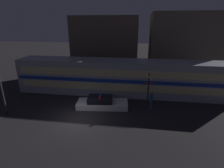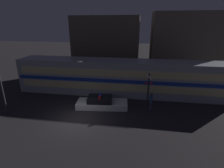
% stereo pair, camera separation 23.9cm
% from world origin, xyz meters
% --- Properties ---
extents(ground_plane, '(120.00, 120.00, 0.00)m').
position_xyz_m(ground_plane, '(0.00, 0.00, 0.00)').
color(ground_plane, '#262326').
extents(train, '(23.53, 3.09, 3.89)m').
position_xyz_m(train, '(2.89, 6.66, 1.94)').
color(train, '#999EA5').
rests_on(train, ground_plane).
extents(police_car, '(5.07, 2.34, 1.19)m').
position_xyz_m(police_car, '(1.50, 2.80, 0.43)').
color(police_car, silver).
rests_on(police_car, ground_plane).
extents(pedestrian, '(0.31, 0.31, 1.81)m').
position_xyz_m(pedestrian, '(6.19, 2.79, 0.93)').
color(pedestrian, '#3F384C').
rests_on(pedestrian, ground_plane).
extents(crossing_signal_near, '(0.72, 0.33, 3.33)m').
position_xyz_m(crossing_signal_near, '(5.94, 3.94, 1.85)').
color(crossing_signal_near, '#2D2D33').
rests_on(crossing_signal_near, ground_plane).
extents(building_left, '(9.56, 6.01, 8.77)m').
position_xyz_m(building_left, '(-0.09, 14.54, 4.39)').
color(building_left, brown).
rests_on(building_left, ground_plane).
extents(building_center, '(11.13, 6.63, 9.32)m').
position_xyz_m(building_center, '(12.13, 16.13, 4.66)').
color(building_center, '#726656').
rests_on(building_center, ground_plane).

